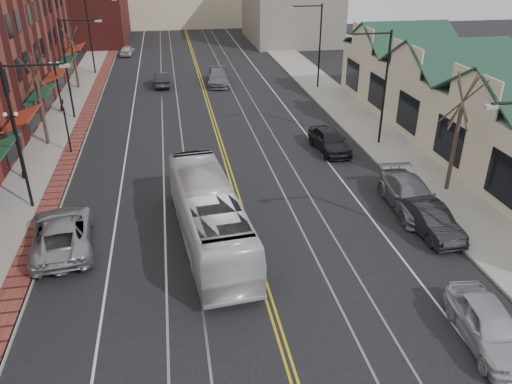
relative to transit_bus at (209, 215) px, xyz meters
name	(u,v)px	position (x,y,z in m)	size (l,w,h in m)	color
sidewalk_left	(39,178)	(-10.00, 9.27, -1.47)	(4.00, 120.00, 0.15)	gray
sidewalk_right	(396,153)	(14.00, 9.27, -1.47)	(4.00, 120.00, 0.15)	gray
building_right	(480,118)	(20.00, 9.27, 0.76)	(8.00, 36.00, 4.60)	beige
backdrop_right	(291,2)	(17.00, 54.27, 3.96)	(12.00, 16.00, 11.00)	slate
streetlight_l_1	(23,122)	(-9.05, 5.27, 3.48)	(3.33, 0.25, 8.00)	black
streetlight_l_2	(71,59)	(-9.05, 21.27, 3.48)	(3.33, 0.25, 8.00)	black
streetlight_l_3	(93,28)	(-9.05, 37.27, 3.48)	(3.33, 0.25, 8.00)	black
streetlight_r_1	(380,77)	(13.05, 11.27, 3.48)	(3.33, 0.25, 8.00)	black
streetlight_r_2	(316,38)	(13.05, 27.27, 3.48)	(3.33, 0.25, 8.00)	black
lamppost_l_2	(18,147)	(-10.80, 9.27, 0.66)	(0.84, 0.28, 4.27)	black
lamppost_l_3	(58,88)	(-10.80, 23.27, 0.66)	(0.84, 0.28, 4.27)	black
tree_left_near	(40,99)	(-10.50, 15.27, 1.97)	(1.78, 1.37, 6.48)	#382B21
tree_left_far	(74,56)	(-10.50, 31.27, 1.73)	(1.66, 1.28, 6.02)	#382B21
tree_right_mid	(457,132)	(14.50, 3.27, 2.21)	(1.90, 1.46, 6.93)	#382B21
traffic_signal	(66,122)	(-8.60, 13.27, 0.81)	(0.18, 0.15, 3.80)	black
transit_bus	(209,215)	(0.00, 0.00, 0.00)	(2.59, 11.07, 3.08)	white
parked_suv	(62,233)	(-7.08, 0.78, -0.71)	(2.75, 5.96, 1.65)	#999A9F
parked_car_a	(489,325)	(9.50, -8.70, -0.75)	(1.86, 4.62, 1.57)	#B9BAC1
parked_car_b	(430,219)	(11.15, -0.97, -0.79)	(1.59, 4.57, 1.50)	black
parked_car_c	(411,195)	(11.30, 1.56, -0.71)	(2.32, 5.71, 1.66)	slate
parked_car_d	(330,140)	(9.50, 10.66, -0.73)	(1.91, 4.76, 1.62)	black
distant_car_left	(162,79)	(-2.13, 30.83, -0.83)	(1.51, 4.33, 1.43)	black
distant_car_right	(218,77)	(3.61, 30.42, -0.77)	(2.17, 5.33, 1.55)	slate
distant_car_far	(127,50)	(-6.50, 47.43, -0.89)	(1.54, 3.83, 1.31)	silver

